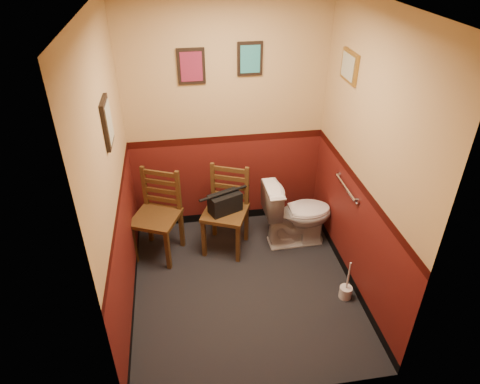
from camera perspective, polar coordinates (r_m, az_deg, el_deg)
name	(u,v)px	position (r m, az deg, el deg)	size (l,w,h in m)	color
floor	(244,286)	(4.51, 0.51, -12.49)	(2.20, 2.40, 0.00)	black
ceiling	(246,4)	(3.23, 0.76, 23.75)	(2.20, 2.40, 0.00)	silver
wall_back	(226,119)	(4.75, -1.81, 9.69)	(2.20, 2.70, 0.00)	#561611
wall_front	(276,268)	(2.73, 4.82, -10.00)	(2.20, 2.70, 0.00)	#561611
wall_left	(114,184)	(3.69, -16.50, 1.09)	(2.40, 2.70, 0.00)	#561611
wall_right	(366,164)	(4.00, 16.39, 3.65)	(2.40, 2.70, 0.00)	#561611
grab_bar	(346,187)	(4.38, 13.97, 0.62)	(0.05, 0.56, 0.06)	silver
framed_print_back_a	(191,66)	(4.50, -6.52, 16.31)	(0.28, 0.04, 0.36)	black
framed_print_back_b	(250,59)	(4.56, 1.34, 17.34)	(0.26, 0.04, 0.34)	black
framed_print_left	(107,122)	(3.55, -17.27, 8.85)	(0.04, 0.30, 0.38)	black
framed_print_right	(349,66)	(4.24, 14.38, 15.91)	(0.04, 0.34, 0.28)	olive
toilet	(297,214)	(4.89, 7.64, -2.88)	(0.44, 0.79, 0.77)	white
toilet_brush	(346,291)	(4.49, 13.90, -12.75)	(0.13, 0.13, 0.45)	silver
chair_left	(158,215)	(4.71, -10.94, -3.09)	(0.61, 0.61, 0.99)	#57381A
chair_right	(226,210)	(4.72, -1.84, -2.46)	(0.59, 0.59, 0.97)	#57381A
handbag	(225,203)	(4.61, -2.01, -1.44)	(0.39, 0.29, 0.25)	black
tp_stack	(225,218)	(5.29, -1.99, -3.47)	(0.23, 0.12, 0.20)	silver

